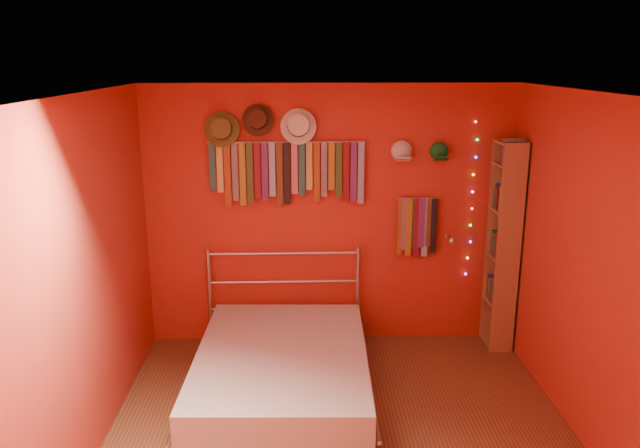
{
  "coord_description": "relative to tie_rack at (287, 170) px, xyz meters",
  "views": [
    {
      "loc": [
        -0.3,
        -4.0,
        2.73
      ],
      "look_at": [
        -0.13,
        0.9,
        1.41
      ],
      "focal_mm": 35.0,
      "sensor_mm": 36.0,
      "label": 1
    }
  ],
  "objects": [
    {
      "name": "bed",
      "position": [
        -0.05,
        -1.05,
        -1.49
      ],
      "size": [
        1.53,
        2.03,
        0.97
      ],
      "rotation": [
        0.0,
        0.0,
        -0.04
      ],
      "color": "silver",
      "rests_on": "ground"
    },
    {
      "name": "cap_green",
      "position": [
        1.41,
        0.01,
        0.16
      ],
      "size": [
        0.18,
        0.22,
        0.18
      ],
      "color": "#19722E",
      "rests_on": "back_wall"
    },
    {
      "name": "reading_lamp",
      "position": [
        1.52,
        -0.15,
        -0.65
      ],
      "size": [
        0.06,
        0.28,
        0.08
      ],
      "color": "silver",
      "rests_on": "back_wall"
    },
    {
      "name": "cap_white",
      "position": [
        1.06,
        0.01,
        0.16
      ],
      "size": [
        0.19,
        0.24,
        0.19
      ],
      "color": "silver",
      "rests_on": "back_wall"
    },
    {
      "name": "left_wall",
      "position": [
        -1.34,
        -1.68,
        -0.47
      ],
      "size": [
        0.02,
        3.5,
        2.5
      ],
      "primitive_type": "cube",
      "color": "#A1261A",
      "rests_on": "ground"
    },
    {
      "name": "right_wall",
      "position": [
        2.16,
        -1.68,
        -0.47
      ],
      "size": [
        0.02,
        3.5,
        2.5
      ],
      "primitive_type": "cube",
      "color": "#A1261A",
      "rests_on": "ground"
    },
    {
      "name": "fedora_olive",
      "position": [
        -0.59,
        -0.03,
        0.38
      ],
      "size": [
        0.32,
        0.17,
        0.32
      ],
      "rotation": [
        1.36,
        0.0,
        0.0
      ],
      "color": "brown",
      "rests_on": "back_wall"
    },
    {
      "name": "fedora_brown",
      "position": [
        -0.26,
        -0.03,
        0.46
      ],
      "size": [
        0.29,
        0.16,
        0.28
      ],
      "rotation": [
        1.36,
        0.0,
        0.0
      ],
      "color": "#402617",
      "rests_on": "back_wall"
    },
    {
      "name": "fairy_lights",
      "position": [
        1.75,
        0.03,
        -0.31
      ],
      "size": [
        0.05,
        0.02,
        1.5
      ],
      "color": "#FF3333",
      "rests_on": "back_wall"
    },
    {
      "name": "back_wall",
      "position": [
        0.41,
        0.07,
        -0.47
      ],
      "size": [
        3.5,
        0.02,
        2.5
      ],
      "primitive_type": "cube",
      "color": "#A1261A",
      "rests_on": "ground"
    },
    {
      "name": "tie_rack",
      "position": [
        0.0,
        0.0,
        0.0
      ],
      "size": [
        1.45,
        0.03,
        0.61
      ],
      "color": "silver",
      "rests_on": "back_wall"
    },
    {
      "name": "fedora_white",
      "position": [
        0.11,
        -0.04,
        0.41
      ],
      "size": [
        0.33,
        0.18,
        0.32
      ],
      "rotation": [
        1.36,
        0.0,
        0.0
      ],
      "color": "white",
      "rests_on": "back_wall"
    },
    {
      "name": "ceiling",
      "position": [
        0.41,
        -1.68,
        0.78
      ],
      "size": [
        3.5,
        3.5,
        0.02
      ],
      "primitive_type": "cube",
      "color": "white",
      "rests_on": "back_wall"
    },
    {
      "name": "ground",
      "position": [
        0.41,
        -1.68,
        -1.72
      ],
      "size": [
        3.5,
        3.5,
        0.0
      ],
      "primitive_type": "plane",
      "color": "brown",
      "rests_on": "ground"
    },
    {
      "name": "small_tie_rack",
      "position": [
        1.23,
        -0.0,
        -0.54
      ],
      "size": [
        0.4,
        0.03,
        0.59
      ],
      "color": "silver",
      "rests_on": "back_wall"
    },
    {
      "name": "bookshelf",
      "position": [
        2.06,
        -0.15,
        -0.7
      ],
      "size": [
        0.25,
        0.34,
        2.0
      ],
      "color": "#987044",
      "rests_on": "ground"
    }
  ]
}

